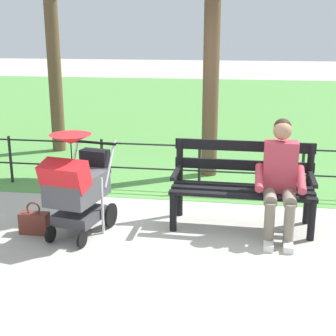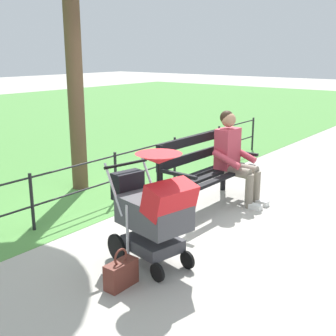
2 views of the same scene
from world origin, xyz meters
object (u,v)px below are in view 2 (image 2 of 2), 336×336
at_px(stroller, 154,208).
at_px(handbag, 121,273).
at_px(park_bench, 205,168).
at_px(person_on_bench, 234,154).

height_order(stroller, handbag, stroller).
xyz_separation_m(park_bench, stroller, (1.76, 0.57, 0.07)).
relative_size(person_on_bench, stroller, 1.11).
bearing_deg(park_bench, handbag, 14.87).
bearing_deg(handbag, person_on_bench, -171.89).
bearing_deg(park_bench, stroller, 18.00).
xyz_separation_m(park_bench, handbag, (2.27, 0.60, -0.40)).
bearing_deg(park_bench, person_on_bench, 150.46).
distance_m(person_on_bench, handbag, 2.75).
height_order(park_bench, handbag, park_bench).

